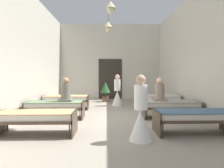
{
  "coord_description": "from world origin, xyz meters",
  "views": [
    {
      "loc": [
        -0.23,
        -7.0,
        1.48
      ],
      "look_at": [
        0.0,
        1.58,
        1.08
      ],
      "focal_mm": 33.35,
      "sensor_mm": 36.0,
      "label": 1
    }
  ],
  "objects_px": {
    "nurse_near_aisle": "(117,94)",
    "potted_plant": "(105,89)",
    "bed_left_row_0": "(36,117)",
    "patient_seated_primary": "(66,93)",
    "bed_right_row_2": "(157,98)",
    "bed_left_row_1": "(55,105)",
    "patient_seated_secondary": "(160,92)",
    "nurse_mid_aisle": "(141,117)",
    "bed_right_row_1": "(170,105)",
    "bed_left_row_2": "(66,99)",
    "bed_right_row_0": "(194,116)"
  },
  "relations": [
    {
      "from": "bed_right_row_1",
      "to": "patient_seated_secondary",
      "type": "distance_m",
      "value": 0.56
    },
    {
      "from": "patient_seated_secondary",
      "to": "potted_plant",
      "type": "distance_m",
      "value": 4.59
    },
    {
      "from": "bed_left_row_0",
      "to": "patient_seated_secondary",
      "type": "relative_size",
      "value": 2.37
    },
    {
      "from": "bed_right_row_1",
      "to": "potted_plant",
      "type": "distance_m",
      "value": 4.81
    },
    {
      "from": "patient_seated_primary",
      "to": "potted_plant",
      "type": "relative_size",
      "value": 0.74
    },
    {
      "from": "bed_right_row_2",
      "to": "nurse_mid_aisle",
      "type": "relative_size",
      "value": 1.28
    },
    {
      "from": "patient_seated_secondary",
      "to": "nurse_mid_aisle",
      "type": "bearing_deg",
      "value": -113.11
    },
    {
      "from": "bed_left_row_0",
      "to": "patient_seated_primary",
      "type": "distance_m",
      "value": 1.98
    },
    {
      "from": "bed_left_row_0",
      "to": "bed_left_row_2",
      "type": "bearing_deg",
      "value": 90.0
    },
    {
      "from": "bed_left_row_1",
      "to": "patient_seated_secondary",
      "type": "distance_m",
      "value": 3.58
    },
    {
      "from": "bed_right_row_2",
      "to": "patient_seated_secondary",
      "type": "height_order",
      "value": "patient_seated_secondary"
    },
    {
      "from": "bed_right_row_0",
      "to": "patient_seated_secondary",
      "type": "bearing_deg",
      "value": 100.1
    },
    {
      "from": "bed_right_row_1",
      "to": "nurse_near_aisle",
      "type": "height_order",
      "value": "nurse_near_aisle"
    },
    {
      "from": "bed_left_row_1",
      "to": "nurse_mid_aisle",
      "type": "bearing_deg",
      "value": -44.57
    },
    {
      "from": "patient_seated_primary",
      "to": "potted_plant",
      "type": "xyz_separation_m",
      "value": [
        1.31,
        4.25,
        -0.19
      ]
    },
    {
      "from": "nurse_near_aisle",
      "to": "bed_right_row_2",
      "type": "bearing_deg",
      "value": -104.21
    },
    {
      "from": "bed_left_row_0",
      "to": "bed_right_row_2",
      "type": "xyz_separation_m",
      "value": [
        3.9,
        3.8,
        0.0
      ]
    },
    {
      "from": "bed_left_row_2",
      "to": "nurse_near_aisle",
      "type": "height_order",
      "value": "nurse_near_aisle"
    },
    {
      "from": "bed_left_row_0",
      "to": "bed_right_row_1",
      "type": "xyz_separation_m",
      "value": [
        3.9,
        1.9,
        0.0
      ]
    },
    {
      "from": "nurse_mid_aisle",
      "to": "bed_left_row_2",
      "type": "bearing_deg",
      "value": 145.27
    },
    {
      "from": "bed_right_row_0",
      "to": "bed_right_row_1",
      "type": "xyz_separation_m",
      "value": [
        0.0,
        1.9,
        0.0
      ]
    },
    {
      "from": "bed_left_row_0",
      "to": "bed_right_row_1",
      "type": "relative_size",
      "value": 1.0
    },
    {
      "from": "bed_right_row_0",
      "to": "potted_plant",
      "type": "bearing_deg",
      "value": 110.0
    },
    {
      "from": "bed_left_row_0",
      "to": "patient_seated_primary",
      "type": "bearing_deg",
      "value": 79.57
    },
    {
      "from": "bed_left_row_1",
      "to": "nurse_near_aisle",
      "type": "relative_size",
      "value": 1.28
    },
    {
      "from": "nurse_mid_aisle",
      "to": "patient_seated_primary",
      "type": "distance_m",
      "value": 3.26
    },
    {
      "from": "bed_left_row_0",
      "to": "patient_seated_primary",
      "type": "relative_size",
      "value": 2.37
    },
    {
      "from": "bed_left_row_1",
      "to": "patient_seated_primary",
      "type": "distance_m",
      "value": 0.55
    },
    {
      "from": "bed_left_row_2",
      "to": "nurse_near_aisle",
      "type": "bearing_deg",
      "value": 22.13
    },
    {
      "from": "bed_left_row_1",
      "to": "bed_left_row_2",
      "type": "height_order",
      "value": "same"
    },
    {
      "from": "patient_seated_primary",
      "to": "patient_seated_secondary",
      "type": "distance_m",
      "value": 3.2
    },
    {
      "from": "patient_seated_secondary",
      "to": "bed_left_row_2",
      "type": "bearing_deg",
      "value": 152.69
    },
    {
      "from": "nurse_near_aisle",
      "to": "bed_left_row_0",
      "type": "bearing_deg",
      "value": 169.02
    },
    {
      "from": "nurse_near_aisle",
      "to": "potted_plant",
      "type": "distance_m",
      "value": 1.55
    },
    {
      "from": "bed_right_row_2",
      "to": "patient_seated_secondary",
      "type": "relative_size",
      "value": 2.37
    },
    {
      "from": "bed_right_row_0",
      "to": "patient_seated_primary",
      "type": "distance_m",
      "value": 4.05
    },
    {
      "from": "bed_left_row_0",
      "to": "potted_plant",
      "type": "height_order",
      "value": "potted_plant"
    },
    {
      "from": "bed_left_row_0",
      "to": "nurse_mid_aisle",
      "type": "distance_m",
      "value": 2.54
    },
    {
      "from": "bed_right_row_1",
      "to": "nurse_mid_aisle",
      "type": "bearing_deg",
      "value": -120.17
    },
    {
      "from": "nurse_near_aisle",
      "to": "potted_plant",
      "type": "relative_size",
      "value": 1.38
    },
    {
      "from": "nurse_near_aisle",
      "to": "patient_seated_primary",
      "type": "distance_m",
      "value": 3.4
    },
    {
      "from": "bed_right_row_1",
      "to": "bed_left_row_2",
      "type": "bearing_deg",
      "value": 154.04
    },
    {
      "from": "nurse_near_aisle",
      "to": "potted_plant",
      "type": "bearing_deg",
      "value": 36.11
    },
    {
      "from": "bed_left_row_1",
      "to": "bed_right_row_1",
      "type": "distance_m",
      "value": 3.9
    },
    {
      "from": "potted_plant",
      "to": "bed_right_row_2",
      "type": "bearing_deg",
      "value": -46.38
    },
    {
      "from": "nurse_near_aisle",
      "to": "patient_seated_primary",
      "type": "relative_size",
      "value": 1.86
    },
    {
      "from": "bed_right_row_1",
      "to": "bed_left_row_2",
      "type": "relative_size",
      "value": 1.0
    },
    {
      "from": "patient_seated_primary",
      "to": "potted_plant",
      "type": "bearing_deg",
      "value": 72.8
    },
    {
      "from": "bed_right_row_1",
      "to": "potted_plant",
      "type": "relative_size",
      "value": 1.76
    },
    {
      "from": "bed_left_row_0",
      "to": "bed_right_row_1",
      "type": "height_order",
      "value": "same"
    }
  ]
}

